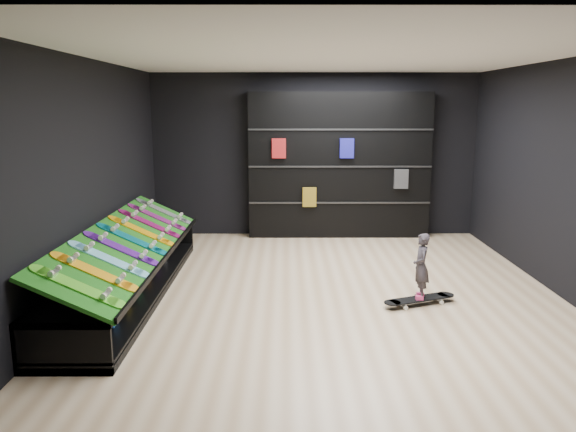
{
  "coord_description": "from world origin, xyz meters",
  "views": [
    {
      "loc": [
        -0.53,
        -6.97,
        2.43
      ],
      "look_at": [
        -0.5,
        0.2,
        1.0
      ],
      "focal_mm": 35.0,
      "sensor_mm": 36.0,
      "label": 1
    }
  ],
  "objects_px": {
    "display_rack": "(130,276)",
    "child": "(421,279)",
    "back_shelving": "(339,165)",
    "floor_skateboard": "(419,301)"
  },
  "relations": [
    {
      "from": "display_rack",
      "to": "back_shelving",
      "type": "height_order",
      "value": "back_shelving"
    },
    {
      "from": "display_rack",
      "to": "child",
      "type": "distance_m",
      "value": 3.69
    },
    {
      "from": "display_rack",
      "to": "floor_skateboard",
      "type": "bearing_deg",
      "value": -6.22
    },
    {
      "from": "back_shelving",
      "to": "floor_skateboard",
      "type": "bearing_deg",
      "value": -79.86
    },
    {
      "from": "display_rack",
      "to": "child",
      "type": "relative_size",
      "value": 9.21
    },
    {
      "from": "back_shelving",
      "to": "floor_skateboard",
      "type": "relative_size",
      "value": 3.38
    },
    {
      "from": "child",
      "to": "back_shelving",
      "type": "bearing_deg",
      "value": -166.39
    },
    {
      "from": "back_shelving",
      "to": "floor_skateboard",
      "type": "height_order",
      "value": "back_shelving"
    },
    {
      "from": "display_rack",
      "to": "floor_skateboard",
      "type": "xyz_separation_m",
      "value": [
        3.67,
        -0.4,
        -0.21
      ]
    },
    {
      "from": "floor_skateboard",
      "to": "child",
      "type": "xyz_separation_m",
      "value": [
        0.0,
        0.0,
        0.29
      ]
    }
  ]
}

